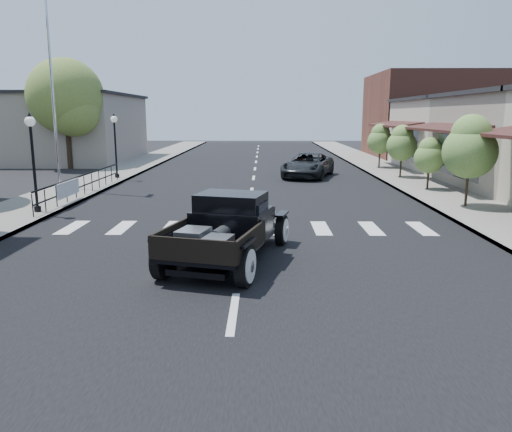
{
  "coord_description": "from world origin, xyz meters",
  "views": [
    {
      "loc": [
        0.54,
        -11.57,
        3.57
      ],
      "look_at": [
        0.36,
        1.12,
        1.0
      ],
      "focal_mm": 35.0,
      "sensor_mm": 36.0,
      "label": 1
    }
  ],
  "objects": [
    {
      "name": "road",
      "position": [
        0.0,
        15.0,
        0.01
      ],
      "size": [
        14.0,
        80.0,
        0.02
      ],
      "primitive_type": "cube",
      "color": "black",
      "rests_on": "ground"
    },
    {
      "name": "hotrod_pickup",
      "position": [
        -0.31,
        0.38,
        0.86
      ],
      "size": [
        3.51,
        5.39,
        1.72
      ],
      "primitive_type": null,
      "rotation": [
        0.0,
        0.0,
        -0.26
      ],
      "color": "black",
      "rests_on": "ground"
    },
    {
      "name": "small_tree_b",
      "position": [
        8.3,
        7.35,
        1.82
      ],
      "size": [
        2.0,
        2.0,
        3.33
      ],
      "primitive_type": null,
      "color": "#5D823B",
      "rests_on": "sidewalk_right"
    },
    {
      "name": "far_building_right",
      "position": [
        15.5,
        32.0,
        3.5
      ],
      "size": [
        11.0,
        10.0,
        7.0
      ],
      "primitive_type": "cube",
      "color": "brown",
      "rests_on": "ground"
    },
    {
      "name": "lamp_post_b",
      "position": [
        -7.6,
        6.0,
        1.9
      ],
      "size": [
        0.36,
        0.36,
        3.51
      ],
      "primitive_type": null,
      "color": "black",
      "rests_on": "sidewalk_left"
    },
    {
      "name": "small_tree_c",
      "position": [
        8.3,
        11.86,
        1.31
      ],
      "size": [
        1.4,
        1.4,
        2.33
      ],
      "primitive_type": null,
      "color": "#5D823B",
      "rests_on": "sidewalk_right"
    },
    {
      "name": "ground",
      "position": [
        0.0,
        0.0,
        0.0
      ],
      "size": [
        120.0,
        120.0,
        0.0
      ],
      "primitive_type": "plane",
      "color": "black",
      "rests_on": "ground"
    },
    {
      "name": "second_car",
      "position": [
        3.15,
        17.46,
        0.7
      ],
      "size": [
        3.74,
        5.49,
        1.4
      ],
      "primitive_type": "imported",
      "rotation": [
        0.0,
        0.0,
        -0.31
      ],
      "color": "black",
      "rests_on": "ground"
    },
    {
      "name": "flagpole",
      "position": [
        -9.2,
        12.0,
        5.92
      ],
      "size": [
        0.12,
        0.12,
        11.54
      ],
      "primitive_type": "cylinder",
      "color": "silver",
      "rests_on": "sidewalk_left"
    },
    {
      "name": "sidewalk_left",
      "position": [
        -8.5,
        15.0,
        0.07
      ],
      "size": [
        3.0,
        80.0,
        0.15
      ],
      "primitive_type": "cube",
      "color": "gray",
      "rests_on": "ground"
    },
    {
      "name": "small_tree_e",
      "position": [
        8.3,
        21.87,
        1.53
      ],
      "size": [
        1.66,
        1.66,
        2.76
      ],
      "primitive_type": null,
      "color": "#5D823B",
      "rests_on": "sidewalk_right"
    },
    {
      "name": "big_tree_far",
      "position": [
        -12.5,
        22.0,
        3.63
      ],
      "size": [
        4.95,
        4.95,
        7.26
      ],
      "primitive_type": null,
      "color": "olive",
      "rests_on": "ground"
    },
    {
      "name": "lamp_post_c",
      "position": [
        -7.6,
        16.0,
        1.9
      ],
      "size": [
        0.36,
        0.36,
        3.51
      ],
      "primitive_type": null,
      "color": "black",
      "rests_on": "sidewalk_left"
    },
    {
      "name": "railing",
      "position": [
        -7.3,
        10.0,
        0.65
      ],
      "size": [
        0.08,
        10.0,
        1.0
      ],
      "primitive_type": null,
      "color": "black",
      "rests_on": "sidewalk_left"
    },
    {
      "name": "low_building_left",
      "position": [
        -15.0,
        28.0,
        2.5
      ],
      "size": [
        10.0,
        12.0,
        5.0
      ],
      "primitive_type": "cube",
      "color": "gray",
      "rests_on": "ground"
    },
    {
      "name": "banner",
      "position": [
        -7.22,
        8.0,
        0.45
      ],
      "size": [
        0.04,
        2.2,
        0.6
      ],
      "primitive_type": null,
      "color": "silver",
      "rests_on": "sidewalk_left"
    },
    {
      "name": "sidewalk_right",
      "position": [
        8.5,
        15.0,
        0.07
      ],
      "size": [
        3.0,
        80.0,
        0.15
      ],
      "primitive_type": "cube",
      "color": "gray",
      "rests_on": "ground"
    },
    {
      "name": "storefront_far",
      "position": [
        15.0,
        22.0,
        2.25
      ],
      "size": [
        10.0,
        9.0,
        4.5
      ],
      "primitive_type": "cube",
      "color": "beige",
      "rests_on": "ground"
    },
    {
      "name": "road_markings",
      "position": [
        0.0,
        10.0,
        0.0
      ],
      "size": [
        12.0,
        60.0,
        0.06
      ],
      "primitive_type": null,
      "color": "silver",
      "rests_on": "ground"
    },
    {
      "name": "small_tree_d",
      "position": [
        8.3,
        16.62,
        1.54
      ],
      "size": [
        1.67,
        1.67,
        2.79
      ],
      "primitive_type": null,
      "color": "#5D823B",
      "rests_on": "sidewalk_right"
    }
  ]
}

